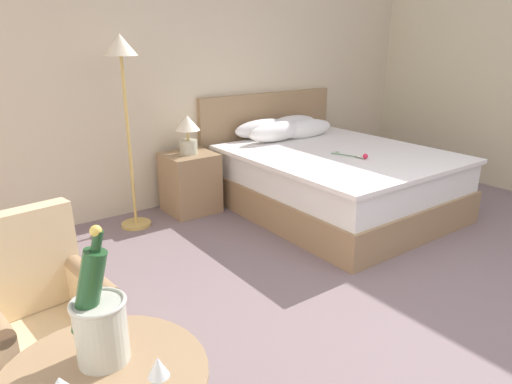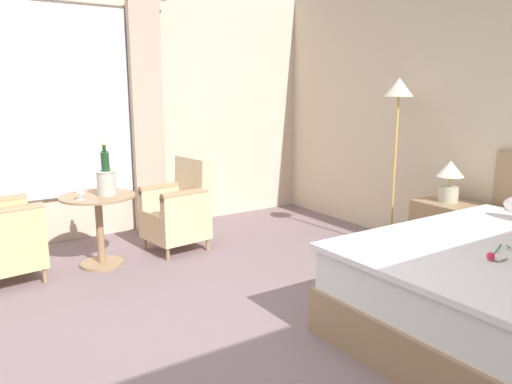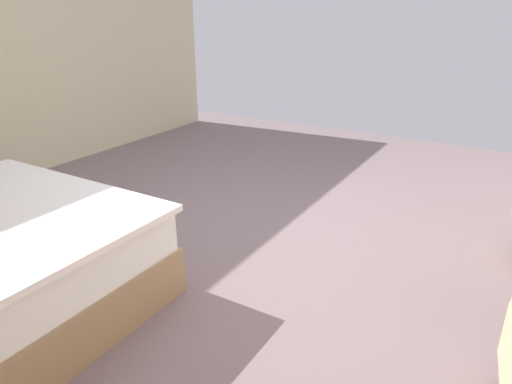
# 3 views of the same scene
# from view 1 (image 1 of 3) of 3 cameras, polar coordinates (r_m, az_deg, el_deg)

# --- Properties ---
(ground_plane) EXTENTS (7.77, 7.77, 0.00)m
(ground_plane) POSITION_cam_1_polar(r_m,az_deg,el_deg) (3.18, 23.51, -15.83)
(ground_plane) COLOR slate
(wall_headboard_side) EXTENTS (6.29, 0.12, 2.87)m
(wall_headboard_side) POSITION_cam_1_polar(r_m,az_deg,el_deg) (5.02, -7.90, 15.25)
(wall_headboard_side) COLOR beige
(wall_headboard_side) RESTS_ON ground
(bed) EXTENTS (1.87, 2.28, 1.11)m
(bed) POSITION_cam_1_polar(r_m,az_deg,el_deg) (4.85, 8.99, 2.07)
(bed) COLOR #9A7955
(bed) RESTS_ON ground
(nightstand) EXTENTS (0.52, 0.48, 0.62)m
(nightstand) POSITION_cam_1_polar(r_m,az_deg,el_deg) (4.75, -8.22, 1.17)
(nightstand) COLOR #9A7955
(nightstand) RESTS_ON ground
(bedside_lamp) EXTENTS (0.25, 0.25, 0.39)m
(bedside_lamp) POSITION_cam_1_polar(r_m,az_deg,el_deg) (4.62, -8.53, 7.58)
(bedside_lamp) COLOR #B5B79E
(bedside_lamp) RESTS_ON nightstand
(floor_lamp_brass) EXTENTS (0.29, 0.29, 1.76)m
(floor_lamp_brass) POSITION_cam_1_polar(r_m,az_deg,el_deg) (4.25, -16.30, 13.73)
(floor_lamp_brass) COLOR tan
(floor_lamp_brass) RESTS_ON ground
(champagne_bucket) EXTENTS (0.19, 0.19, 0.49)m
(champagne_bucket) POSITION_cam_1_polar(r_m,az_deg,el_deg) (1.65, -19.05, -14.93)
(champagne_bucket) COLOR #B7B9AA
(champagne_bucket) RESTS_ON side_table_round
(wine_glass_near_edge) EXTENTS (0.07, 0.07, 0.14)m
(wine_glass_near_edge) POSITION_cam_1_polar(r_m,az_deg,el_deg) (1.50, -12.12, -20.82)
(wine_glass_near_edge) COLOR white
(wine_glass_near_edge) RESTS_ON side_table_round
(armchair_by_window) EXTENTS (0.61, 0.64, 0.95)m
(armchair_by_window) POSITION_cam_1_polar(r_m,az_deg,el_deg) (2.49, -25.10, -14.97)
(armchair_by_window) COLOR #9A7955
(armchair_by_window) RESTS_ON ground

